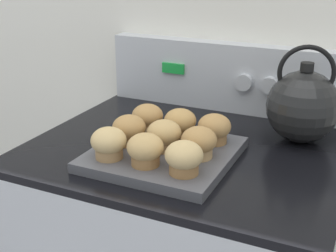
{
  "coord_description": "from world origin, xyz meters",
  "views": [
    {
      "loc": [
        0.39,
        -0.62,
        1.35
      ],
      "look_at": [
        -0.02,
        0.24,
        0.98
      ],
      "focal_mm": 50.0,
      "sensor_mm": 36.0,
      "label": 1
    }
  ],
  "objects": [
    {
      "name": "muffin_r1_c2",
      "position": [
        0.06,
        0.22,
        0.97
      ],
      "size": [
        0.08,
        0.08,
        0.07
      ],
      "color": "tan",
      "rests_on": "muffin_pan"
    },
    {
      "name": "muffin_r2_c0",
      "position": [
        -0.1,
        0.31,
        0.97
      ],
      "size": [
        0.08,
        0.08,
        0.07
      ],
      "color": "tan",
      "rests_on": "muffin_pan"
    },
    {
      "name": "muffin_r2_c1",
      "position": [
        -0.02,
        0.31,
        0.97
      ],
      "size": [
        0.08,
        0.08,
        0.07
      ],
      "color": "olive",
      "rests_on": "muffin_pan"
    },
    {
      "name": "control_panel",
      "position": [
        0.0,
        0.61,
        1.01
      ],
      "size": [
        0.71,
        0.07,
        0.19
      ],
      "color": "#B7BABF",
      "rests_on": "stove_range"
    },
    {
      "name": "wall_back",
      "position": [
        0.0,
        0.66,
        1.2
      ],
      "size": [
        8.0,
        0.05,
        2.4
      ],
      "color": "silver",
      "rests_on": "ground_plane"
    },
    {
      "name": "muffin_pan",
      "position": [
        -0.02,
        0.22,
        0.92
      ],
      "size": [
        0.3,
        0.3,
        0.02
      ],
      "color": "#4C4C51",
      "rests_on": "stove_range"
    },
    {
      "name": "muffin_r0_c0",
      "position": [
        -0.11,
        0.14,
        0.97
      ],
      "size": [
        0.08,
        0.08,
        0.07
      ],
      "color": "#A37A4C",
      "rests_on": "muffin_pan"
    },
    {
      "name": "muffin_r1_c1",
      "position": [
        -0.02,
        0.23,
        0.97
      ],
      "size": [
        0.08,
        0.08,
        0.07
      ],
      "color": "#A37A4C",
      "rests_on": "muffin_pan"
    },
    {
      "name": "muffin_r2_c2",
      "position": [
        0.06,
        0.31,
        0.97
      ],
      "size": [
        0.08,
        0.08,
        0.07
      ],
      "color": "olive",
      "rests_on": "muffin_pan"
    },
    {
      "name": "tea_kettle",
      "position": [
        0.23,
        0.46,
        1.0
      ],
      "size": [
        0.2,
        0.17,
        0.23
      ],
      "color": "black",
      "rests_on": "stove_range"
    },
    {
      "name": "muffin_r0_c2",
      "position": [
        0.06,
        0.14,
        0.97
      ],
      "size": [
        0.08,
        0.08,
        0.07
      ],
      "color": "olive",
      "rests_on": "muffin_pan"
    },
    {
      "name": "muffin_r0_c1",
      "position": [
        -0.02,
        0.14,
        0.97
      ],
      "size": [
        0.08,
        0.08,
        0.07
      ],
      "color": "olive",
      "rests_on": "muffin_pan"
    },
    {
      "name": "muffin_r1_c0",
      "position": [
        -0.11,
        0.22,
        0.97
      ],
      "size": [
        0.08,
        0.08,
        0.07
      ],
      "color": "olive",
      "rests_on": "muffin_pan"
    }
  ]
}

